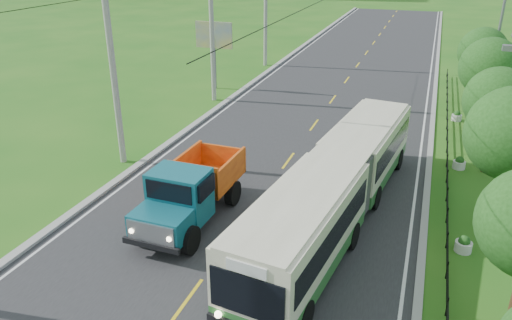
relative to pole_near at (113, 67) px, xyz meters
The scene contains 21 objects.
ground 13.24m from the pole_near, 47.45° to the right, with size 240.00×240.00×0.00m, color #216217.
road 14.67m from the pole_near, 53.09° to the left, with size 14.00×120.00×0.02m, color #28282B.
curb_left 12.14m from the pole_near, 84.48° to the left, with size 0.40×120.00×0.15m, color #9E9E99.
curb_right 19.60m from the pole_near, 35.52° to the left, with size 0.30×120.00×0.10m, color #9E9E99.
edge_line_left 12.22m from the pole_near, 81.66° to the left, with size 0.12×120.00×0.00m, color silver.
edge_line_right 19.21m from the pole_near, 36.41° to the left, with size 0.12×120.00×0.00m, color silver.
centre_dash 13.23m from the pole_near, 47.45° to the right, with size 0.12×2.20×0.00m, color yellow.
railing_right 17.68m from the pole_near, 17.09° to the left, with size 0.04×40.00×0.60m, color black.
pole_near is the anchor object (origin of this frame).
pole_mid 12.00m from the pole_near, 90.00° to the left, with size 3.51×0.32×10.00m.
pole_far 24.00m from the pole_near, 90.00° to the left, with size 3.51×0.32×10.00m.
tree_fourth 18.89m from the pole_near, 15.84° to the left, with size 3.24×3.31×5.40m.
tree_fifth 21.31m from the pole_near, 31.59° to the left, with size 3.48×3.52×5.80m.
tree_back 24.98m from the pole_near, 43.41° to the left, with size 3.30×3.36×5.50m.
streetlight_far 26.80m from the pole_near, 45.14° to the left, with size 3.02×0.20×9.07m.
planter_near 17.79m from the pole_near, 10.09° to the right, with size 0.64×0.64×0.67m.
planter_mid 18.23m from the pole_near, 16.52° to the left, with size 0.64×0.64×0.67m.
planter_far 21.83m from the pole_near, 37.63° to the left, with size 0.64×0.64×0.67m.
billboard_left 15.10m from the pole_near, 94.72° to the left, with size 3.00×0.20×5.20m.
bus 12.56m from the pole_near, 12.16° to the right, with size 4.53×16.03×3.06m.
dump_truck 8.32m from the pole_near, 35.15° to the right, with size 2.62×6.36×2.65m.
Camera 1 is at (6.48, -11.67, 10.80)m, focal length 35.00 mm.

